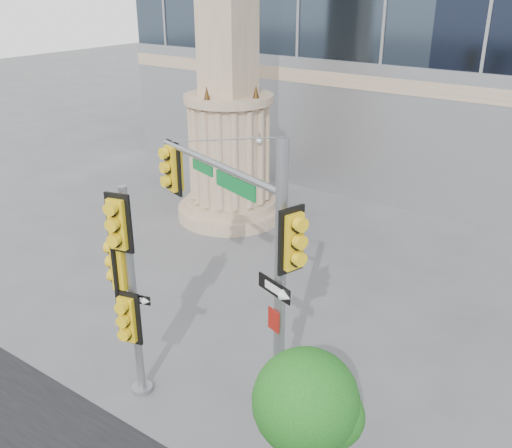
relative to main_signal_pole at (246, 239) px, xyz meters
The scene contains 5 objects.
ground 4.24m from the main_signal_pole, 155.17° to the right, with size 120.00×120.00×0.00m, color #545456.
monument 11.16m from the main_signal_pole, 129.80° to the left, with size 4.40×4.40×16.60m.
main_signal_pole is the anchor object (origin of this frame).
secondary_signal_pole 2.83m from the main_signal_pole, 142.24° to the right, with size 0.98×0.70×5.29m.
street_tree 3.74m from the main_signal_pole, 33.03° to the right, with size 2.03×1.98×3.16m.
Camera 1 is at (7.73, -8.47, 9.27)m, focal length 40.00 mm.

